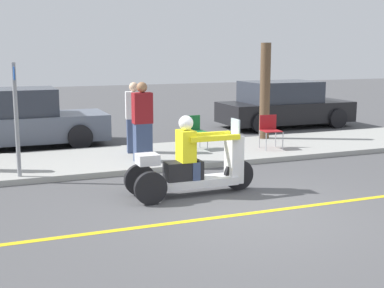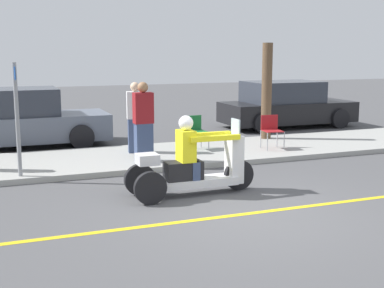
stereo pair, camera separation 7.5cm
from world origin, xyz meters
name	(u,v)px [view 1 (the left image)]	position (x,y,z in m)	size (l,w,h in m)	color
ground_plane	(248,214)	(0.00, 0.00, 0.00)	(60.00, 60.00, 0.00)	#4C4C4F
lane_stripe	(225,216)	(-0.41, 0.00, 0.00)	(24.00, 0.12, 0.01)	gold
sidewalk_strip	(158,156)	(0.00, 4.60, 0.06)	(28.00, 2.80, 0.12)	#9E9E99
motorcycle_trike	(192,167)	(-0.41, 1.37, 0.51)	(2.36, 0.73, 1.43)	black
spectator_by_tree	(143,124)	(-0.56, 3.90, 0.96)	(0.42, 0.26, 1.75)	#38476B
spectator_near_curb	(134,119)	(-0.45, 4.97, 0.93)	(0.43, 0.30, 1.68)	#38476B
folding_chair_curbside	(194,129)	(1.04, 4.87, 0.62)	(0.48, 0.48, 0.82)	#A5A8AD
folding_chair_set_back	(270,128)	(2.83, 4.27, 0.62)	(0.52, 0.52, 0.82)	#A5A8AD
parked_car_lot_right	(11,120)	(-3.10, 7.37, 0.73)	(4.75, 1.94, 1.55)	slate
parked_car_lot_far	(284,105)	(5.53, 8.04, 0.71)	(4.37, 2.02, 1.52)	black
tree_trunk	(265,91)	(3.45, 5.63, 1.42)	(0.28, 0.28, 2.61)	brown
street_sign	(16,115)	(-3.20, 3.45, 1.32)	(0.08, 0.36, 2.20)	gray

